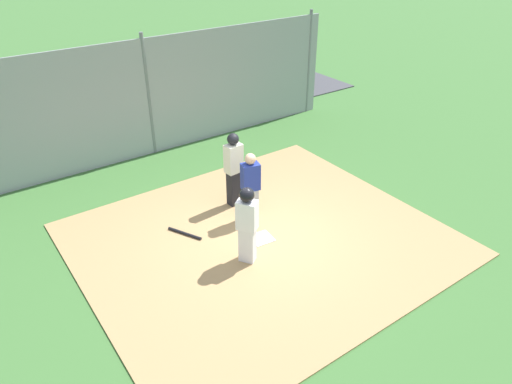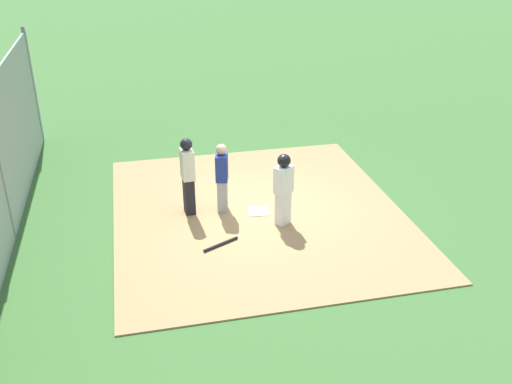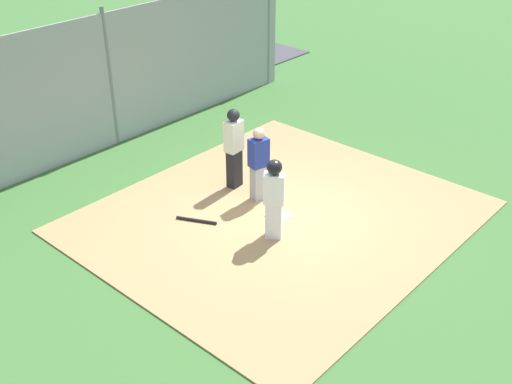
{
  "view_description": "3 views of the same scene",
  "coord_description": "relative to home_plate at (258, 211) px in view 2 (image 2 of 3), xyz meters",
  "views": [
    {
      "loc": [
        4.8,
        6.56,
        5.95
      ],
      "look_at": [
        -0.29,
        -0.62,
        0.77
      ],
      "focal_mm": 33.4,
      "sensor_mm": 36.0,
      "label": 1
    },
    {
      "loc": [
        11.16,
        -2.59,
        6.17
      ],
      "look_at": [
        0.23,
        -0.1,
        0.65
      ],
      "focal_mm": 40.28,
      "sensor_mm": 36.0,
      "label": 2
    },
    {
      "loc": [
        8.31,
        6.83,
        6.74
      ],
      "look_at": [
        0.42,
        -0.23,
        0.67
      ],
      "focal_mm": 44.35,
      "sensor_mm": 36.0,
      "label": 3
    }
  ],
  "objects": [
    {
      "name": "ground_plane",
      "position": [
        0.0,
        0.0,
        -0.04
      ],
      "size": [
        140.0,
        140.0,
        0.0
      ],
      "primitive_type": "plane",
      "color": "#3D6B33"
    },
    {
      "name": "runner",
      "position": [
        0.63,
        0.4,
        0.91
      ],
      "size": [
        0.43,
        0.46,
        1.63
      ],
      "rotation": [
        0.0,
        0.0,
        3.76
      ],
      "color": "silver",
      "rests_on": "dirt_infield"
    },
    {
      "name": "home_plate",
      "position": [
        0.0,
        0.0,
        0.0
      ],
      "size": [
        0.48,
        0.48,
        0.02
      ],
      "primitive_type": "cube",
      "rotation": [
        0.0,
        0.0,
        -0.11
      ],
      "color": "white",
      "rests_on": "dirt_infield"
    },
    {
      "name": "umpire",
      "position": [
        -0.31,
        -1.51,
        0.93
      ],
      "size": [
        0.4,
        0.29,
        1.78
      ],
      "rotation": [
        0.0,
        0.0,
        1.66
      ],
      "color": "black",
      "rests_on": "dirt_infield"
    },
    {
      "name": "catcher",
      "position": [
        -0.25,
        -0.76,
        0.82
      ],
      "size": [
        0.43,
        0.34,
        1.61
      ],
      "rotation": [
        0.0,
        0.0,
        1.33
      ],
      "color": "#9E9EA3",
      "rests_on": "dirt_infield"
    },
    {
      "name": "dirt_infield",
      "position": [
        0.0,
        0.0,
        -0.03
      ],
      "size": [
        7.2,
        6.4,
        0.03
      ],
      "primitive_type": "cube",
      "color": "#A88456",
      "rests_on": "ground_plane"
    },
    {
      "name": "baseball_bat",
      "position": [
        1.25,
        -1.07,
        0.02
      ],
      "size": [
        0.43,
        0.78,
        0.06
      ],
      "primitive_type": "cylinder",
      "rotation": [
        0.0,
        1.57,
        5.17
      ],
      "color": "black",
      "rests_on": "dirt_infield"
    }
  ]
}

